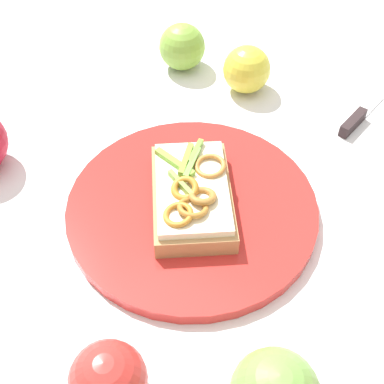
# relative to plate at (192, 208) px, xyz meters

# --- Properties ---
(ground_plane) EXTENTS (2.00, 2.00, 0.00)m
(ground_plane) POSITION_rel_plate_xyz_m (0.00, 0.00, -0.01)
(ground_plane) COLOR silver
(ground_plane) RESTS_ON ground
(plate) EXTENTS (0.29, 0.29, 0.02)m
(plate) POSITION_rel_plate_xyz_m (0.00, 0.00, 0.00)
(plate) COLOR red
(plate) RESTS_ON ground_plane
(sandwich) EXTENTS (0.17, 0.17, 0.05)m
(sandwich) POSITION_rel_plate_xyz_m (0.00, 0.00, 0.03)
(sandwich) COLOR tan
(sandwich) RESTS_ON plate
(apple_2) EXTENTS (0.09, 0.09, 0.07)m
(apple_2) POSITION_rel_plate_xyz_m (-0.24, -0.09, 0.03)
(apple_2) COLOR gold
(apple_2) RESTS_ON ground_plane
(apple_3) EXTENTS (0.10, 0.10, 0.07)m
(apple_3) POSITION_rel_plate_xyz_m (-0.23, -0.20, 0.03)
(apple_3) COLOR #7AAC3D
(apple_3) RESTS_ON ground_plane
(apple_4) EXTENTS (0.10, 0.10, 0.07)m
(apple_4) POSITION_rel_plate_xyz_m (0.21, 0.08, 0.03)
(apple_4) COLOR red
(apple_4) RESTS_ON ground_plane
(knife) EXTENTS (0.12, 0.02, 0.02)m
(knife) POSITION_rel_plate_xyz_m (-0.27, 0.08, -0.00)
(knife) COLOR silver
(knife) RESTS_ON ground_plane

